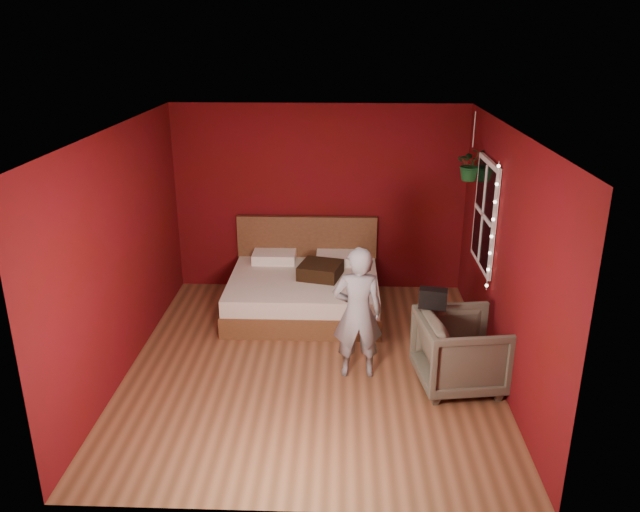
# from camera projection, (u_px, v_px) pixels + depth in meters

# --- Properties ---
(floor) EXTENTS (4.50, 4.50, 0.00)m
(floor) POSITION_uv_depth(u_px,v_px,m) (312.00, 364.00, 6.95)
(floor) COLOR brown
(floor) RESTS_ON ground
(room_walls) EXTENTS (4.04, 4.54, 2.62)m
(room_walls) POSITION_uv_depth(u_px,v_px,m) (311.00, 220.00, 6.37)
(room_walls) COLOR #5C0913
(room_walls) RESTS_ON ground
(window) EXTENTS (0.05, 0.97, 1.27)m
(window) POSITION_uv_depth(u_px,v_px,m) (485.00, 214.00, 7.20)
(window) COLOR white
(window) RESTS_ON room_walls
(fairy_lights) EXTENTS (0.04, 0.04, 1.45)m
(fairy_lights) POSITION_uv_depth(u_px,v_px,m) (492.00, 228.00, 6.71)
(fairy_lights) COLOR silver
(fairy_lights) RESTS_ON room_walls
(bed) EXTENTS (1.95, 1.66, 1.07)m
(bed) POSITION_uv_depth(u_px,v_px,m) (304.00, 289.00, 8.23)
(bed) COLOR brown
(bed) RESTS_ON ground
(person) EXTENTS (0.55, 0.38, 1.46)m
(person) POSITION_uv_depth(u_px,v_px,m) (358.00, 313.00, 6.51)
(person) COLOR gray
(person) RESTS_ON ground
(armchair) EXTENTS (0.97, 0.95, 0.78)m
(armchair) POSITION_uv_depth(u_px,v_px,m) (461.00, 351.00, 6.42)
(armchair) COLOR #5B5748
(armchair) RESTS_ON ground
(handbag) EXTENTS (0.31, 0.19, 0.21)m
(handbag) POSITION_uv_depth(u_px,v_px,m) (433.00, 298.00, 6.47)
(handbag) COLOR black
(handbag) RESTS_ON armchair
(throw_pillow) EXTENTS (0.61, 0.61, 0.18)m
(throw_pillow) POSITION_uv_depth(u_px,v_px,m) (320.00, 270.00, 8.06)
(throw_pillow) COLOR black
(throw_pillow) RESTS_ON bed
(hanging_plant) EXTENTS (0.38, 0.33, 0.84)m
(hanging_plant) POSITION_uv_depth(u_px,v_px,m) (471.00, 164.00, 7.57)
(hanging_plant) COLOR silver
(hanging_plant) RESTS_ON room_walls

